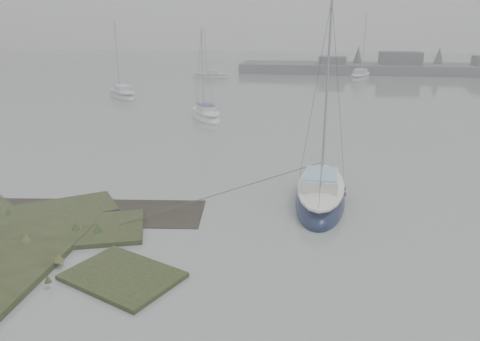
# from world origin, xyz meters

# --- Properties ---
(ground) EXTENTS (160.00, 160.00, 0.00)m
(ground) POSITION_xyz_m (0.00, 30.00, 0.00)
(ground) COLOR gray
(ground) RESTS_ON ground
(far_shoreline) EXTENTS (60.00, 8.00, 4.15)m
(far_shoreline) POSITION_xyz_m (26.84, 61.90, 0.85)
(far_shoreline) COLOR #4C4F51
(far_shoreline) RESTS_ON ground
(sailboat_main) EXTENTS (2.61, 6.88, 9.54)m
(sailboat_main) POSITION_xyz_m (7.00, 7.08, 0.30)
(sailboat_main) COLOR #0F1836
(sailboat_main) RESTS_ON ground
(sailboat_white) EXTENTS (4.25, 5.83, 7.92)m
(sailboat_white) POSITION_xyz_m (-2.06, 24.73, 0.25)
(sailboat_white) COLOR white
(sailboat_white) RESTS_ON ground
(sailboat_far_a) EXTENTS (5.39, 5.91, 8.52)m
(sailboat_far_a) POSITION_xyz_m (-13.09, 34.27, 0.26)
(sailboat_far_a) COLOR #B6BAC0
(sailboat_far_a) RESTS_ON ground
(sailboat_far_b) EXTENTS (4.20, 7.11, 9.53)m
(sailboat_far_b) POSITION_xyz_m (13.50, 53.07, 0.30)
(sailboat_far_b) COLOR #9FA4A9
(sailboat_far_b) RESTS_ON ground
(sailboat_far_c) EXTENTS (5.46, 2.06, 7.57)m
(sailboat_far_c) POSITION_xyz_m (-7.09, 52.17, 0.23)
(sailboat_far_c) COLOR #B1B8BC
(sailboat_far_c) RESTS_ON ground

